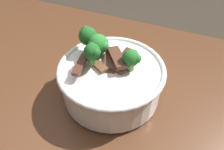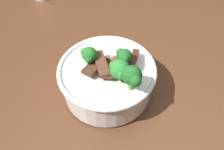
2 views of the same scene
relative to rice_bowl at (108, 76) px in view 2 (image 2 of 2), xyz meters
The scene contains 2 objects.
dining_table 0.26m from the rice_bowl, 147.06° to the right, with size 1.56×0.98×0.82m.
rice_bowl is the anchor object (origin of this frame).
Camera 2 is at (0.04, 0.43, 1.29)m, focal length 34.01 mm.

